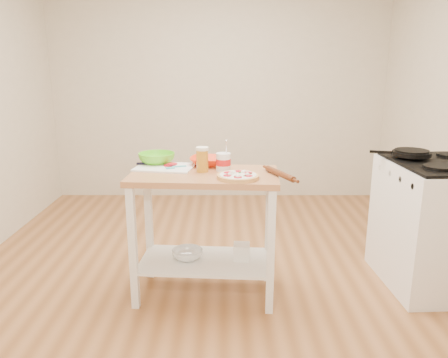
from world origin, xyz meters
The scene contains 15 objects.
room_shell centered at (0.00, 0.00, 1.35)m, with size 4.04×4.54×2.74m.
prep_island centered at (-0.06, -0.21, 0.64)m, with size 1.03×0.61×0.90m.
gas_stove centered at (1.64, -0.04, 0.47)m, with size 0.74×0.85×1.11m.
skillet centered at (1.45, 0.09, 0.98)m, with size 0.43×0.27×0.03m.
pizza centered at (0.16, -0.35, 0.92)m, with size 0.27×0.27×0.04m.
cutting_board centered at (-0.35, -0.06, 0.91)m, with size 0.45×0.36×0.04m.
spatula centered at (-0.27, -0.10, 0.92)m, with size 0.14×0.09×0.01m.
knife centered at (-0.46, 0.01, 0.92)m, with size 0.27×0.07×0.01m.
orange_bowl centered at (-0.05, 0.03, 0.93)m, with size 0.25×0.25×0.06m, color red.
green_bowl centered at (-0.42, 0.06, 0.94)m, with size 0.27×0.27×0.08m, color #5BCD20.
beer_pint centered at (-0.08, -0.17, 0.99)m, with size 0.09×0.09×0.17m.
yogurt_tub centered at (0.07, -0.14, 0.96)m, with size 0.10×0.10×0.22m.
rolling_pin centered at (0.44, -0.31, 0.92)m, with size 0.04×0.04×0.34m, color #5E2E15.
shelf_glass_bowl centered at (-0.19, -0.19, 0.29)m, with size 0.22×0.22×0.07m, color silver.
shelf_bin centered at (0.20, -0.19, 0.32)m, with size 0.11×0.11×0.11m, color white.
Camera 1 is at (0.08, -3.08, 1.61)m, focal length 35.00 mm.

